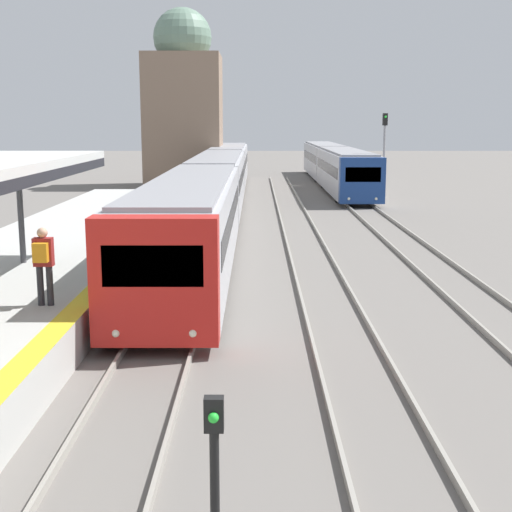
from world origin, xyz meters
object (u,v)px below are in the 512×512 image
at_px(person_on_platform, 46,260).
at_px(signal_mast_far, 387,147).
at_px(train_far, 336,164).
at_px(signal_post_near, 217,470).
at_px(train_near, 220,181).

distance_m(person_on_platform, signal_mast_far, 30.02).
bearing_deg(person_on_platform, train_far, 75.45).
relative_size(person_on_platform, signal_post_near, 0.82).
xyz_separation_m(signal_post_near, signal_mast_far, (7.93, 35.39, 2.04)).
bearing_deg(signal_mast_far, train_near, -156.65).
height_order(train_near, signal_post_near, train_near).
relative_size(person_on_platform, train_near, 0.03).
bearing_deg(signal_mast_far, signal_post_near, -102.63).
xyz_separation_m(train_near, train_far, (7.94, 16.52, -0.04)).
bearing_deg(train_far, signal_post_near, -97.54).
bearing_deg(train_near, signal_post_near, -87.04).
xyz_separation_m(train_far, signal_mast_far, (1.61, -12.40, 1.65)).
relative_size(train_near, train_far, 1.60).
distance_m(train_near, signal_mast_far, 10.53).
height_order(train_far, signal_mast_far, signal_mast_far).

